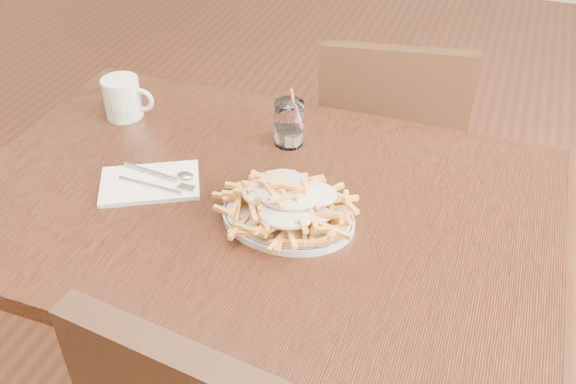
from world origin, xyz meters
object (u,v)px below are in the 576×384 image
at_px(table, 255,226).
at_px(coffee_mug, 123,98).
at_px(chair_far, 388,152).
at_px(water_glass, 289,126).
at_px(fries_plate, 288,217).
at_px(loaded_fries, 288,197).

xyz_separation_m(table, coffee_mug, (-0.41, 0.19, 0.13)).
height_order(table, chair_far, chair_far).
xyz_separation_m(chair_far, water_glass, (-0.15, -0.44, 0.31)).
relative_size(fries_plate, water_glass, 2.03).
relative_size(chair_far, coffee_mug, 6.95).
bearing_deg(chair_far, loaded_fries, -95.21).
distance_m(chair_far, loaded_fries, 0.77).
relative_size(loaded_fries, coffee_mug, 2.17).
height_order(loaded_fries, water_glass, water_glass).
distance_m(table, water_glass, 0.25).
bearing_deg(coffee_mug, water_glass, 2.65).
distance_m(table, coffee_mug, 0.47).
relative_size(fries_plate, coffee_mug, 2.35).
relative_size(table, fries_plate, 4.12).
distance_m(table, loaded_fries, 0.17).
bearing_deg(chair_far, table, -103.50).
bearing_deg(coffee_mug, chair_far, 38.73).
xyz_separation_m(table, loaded_fries, (0.09, -0.05, 0.14)).
relative_size(chair_far, fries_plate, 2.96).
height_order(fries_plate, water_glass, water_glass).
relative_size(table, water_glass, 8.38).
xyz_separation_m(loaded_fries, water_glass, (-0.09, 0.26, -0.01)).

